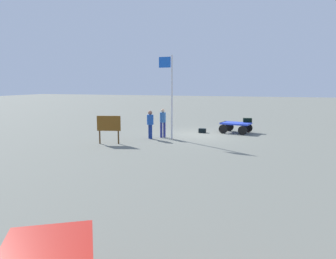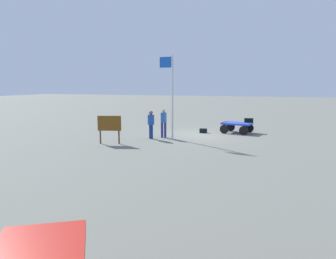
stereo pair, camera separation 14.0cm
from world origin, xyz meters
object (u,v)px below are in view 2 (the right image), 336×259
flagpole (171,90)px  worker_trailing (164,121)px  suitcase_maroon (249,120)px  worker_lead (151,122)px  signboard (109,125)px  luggage_cart (237,126)px  suitcase_grey (203,131)px

flagpole → worker_trailing: bearing=-27.3°
worker_trailing → flagpole: size_ratio=0.36×
suitcase_maroon → worker_lead: worker_lead is taller
worker_trailing → flagpole: 1.88m
signboard → flagpole: bearing=-135.5°
suitcase_maroon → signboard: (6.48, 6.41, 0.20)m
luggage_cart → signboard: (5.79, 5.91, 0.51)m
luggage_cart → worker_trailing: (3.80, 3.13, 0.51)m
suitcase_maroon → flagpole: bearing=44.7°
luggage_cart → worker_lead: size_ratio=1.26×
worker_lead → flagpole: size_ratio=0.34×
luggage_cart → worker_trailing: size_ratio=1.21×
worker_lead → worker_trailing: (-0.53, -0.64, 0.03)m
worker_lead → flagpole: 2.13m
luggage_cart → worker_lead: (4.33, 3.77, 0.48)m
luggage_cart → suitcase_maroon: suitcase_maroon is taller
worker_trailing → worker_lead: bearing=50.1°
luggage_cart → suitcase_maroon: 0.90m
suitcase_grey → flagpole: (1.24, 2.80, 2.63)m
luggage_cart → flagpole: size_ratio=0.43×
suitcase_maroon → flagpole: size_ratio=0.13×
luggage_cart → worker_lead: worker_lead is taller
suitcase_grey → worker_trailing: size_ratio=0.29×
luggage_cart → suitcase_maroon: size_ratio=3.43×
luggage_cart → signboard: size_ratio=1.38×
luggage_cart → suitcase_maroon: bearing=-144.5°
suitcase_maroon → worker_trailing: size_ratio=0.35×
flagpole → luggage_cart: bearing=-133.6°
suitcase_grey → suitcase_maroon: bearing=-157.7°
flagpole → suitcase_maroon: bearing=-135.3°
luggage_cart → worker_trailing: bearing=39.5°
suitcase_grey → worker_lead: 4.00m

